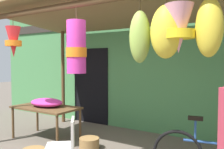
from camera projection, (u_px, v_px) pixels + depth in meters
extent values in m
cube|color=#47844C|center=(135.00, 41.00, 5.93)|extent=(9.44, 0.25, 4.29)
cube|color=#2D2823|center=(132.00, 19.00, 5.78)|extent=(8.49, 0.04, 0.24)
cube|color=black|center=(91.00, 86.00, 6.55)|extent=(1.10, 0.03, 2.00)
cylinder|color=brown|center=(63.00, 76.00, 6.62)|extent=(0.09, 0.09, 2.50)
cylinder|color=brown|center=(74.00, 5.00, 3.61)|extent=(4.67, 0.10, 0.10)
cylinder|color=brown|center=(137.00, 16.00, 5.35)|extent=(4.67, 0.10, 0.10)
cube|color=olive|center=(112.00, 9.00, 4.48)|extent=(4.97, 2.57, 0.36)
cylinder|color=brown|center=(13.00, 23.00, 4.53)|extent=(0.01, 0.01, 0.14)
cone|color=red|center=(13.00, 42.00, 4.55)|extent=(0.27, 0.27, 0.57)
cylinder|color=orange|center=(13.00, 43.00, 4.55)|extent=(0.30, 0.30, 0.10)
cylinder|color=brown|center=(76.00, 14.00, 3.60)|extent=(0.01, 0.01, 0.19)
cylinder|color=#D13399|center=(76.00, 47.00, 3.62)|extent=(0.29, 0.29, 0.79)
cylinder|color=orange|center=(76.00, 52.00, 3.63)|extent=(0.31, 0.31, 0.14)
cone|color=pink|center=(179.00, 29.00, 2.81)|extent=(0.34, 0.34, 0.56)
cylinder|color=yellow|center=(179.00, 34.00, 2.81)|extent=(0.36, 0.36, 0.10)
ellipsoid|color=yellow|center=(209.00, 27.00, 2.70)|extent=(0.30, 0.26, 0.66)
ellipsoid|color=yellow|center=(166.00, 32.00, 2.88)|extent=(0.37, 0.32, 0.64)
cylinder|color=#4C3D23|center=(140.00, 4.00, 3.04)|extent=(0.02, 0.02, 0.16)
ellipsoid|color=#89A842|center=(140.00, 37.00, 3.06)|extent=(0.27, 0.23, 0.66)
cube|color=brown|center=(46.00, 108.00, 5.14)|extent=(1.42, 0.76, 0.04)
cylinder|color=brown|center=(13.00, 123.00, 5.24)|extent=(0.05, 0.05, 0.66)
cylinder|color=brown|center=(57.00, 133.00, 4.53)|extent=(0.05, 0.05, 0.66)
cylinder|color=brown|center=(37.00, 117.00, 5.80)|extent=(0.05, 0.05, 0.66)
cylinder|color=brown|center=(80.00, 125.00, 5.09)|extent=(0.05, 0.05, 0.66)
ellipsoid|color=#D13399|center=(47.00, 102.00, 5.16)|extent=(0.76, 0.53, 0.17)
ellipsoid|color=orange|center=(48.00, 103.00, 5.05)|extent=(0.34, 0.27, 0.12)
cube|color=beige|center=(60.00, 147.00, 3.45)|extent=(0.56, 0.56, 0.04)
cube|color=beige|center=(73.00, 133.00, 3.46)|extent=(0.28, 0.33, 0.40)
cylinder|color=olive|center=(89.00, 143.00, 4.60)|extent=(0.38, 0.38, 0.21)
cylinder|color=navy|center=(217.00, 143.00, 3.28)|extent=(0.87, 0.22, 0.04)
cylinder|color=navy|center=(195.00, 130.00, 3.37)|extent=(0.03, 0.03, 0.30)
cube|color=black|center=(196.00, 118.00, 3.36)|extent=(0.21, 0.12, 0.05)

